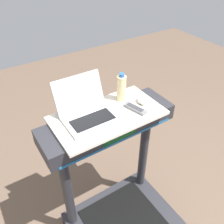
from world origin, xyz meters
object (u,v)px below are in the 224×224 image
at_px(computer_mouse, 141,100).
at_px(water_bottle, 121,88).
at_px(laptop, 87,111).
at_px(tv_remote, 135,108).

height_order(computer_mouse, water_bottle, water_bottle).
xyz_separation_m(laptop, computer_mouse, (0.38, -0.06, -0.03)).
bearing_deg(water_bottle, computer_mouse, -47.64).
xyz_separation_m(computer_mouse, tv_remote, (-0.09, -0.04, -0.01)).
height_order(computer_mouse, tv_remote, computer_mouse).
distance_m(computer_mouse, water_bottle, 0.16).
xyz_separation_m(computer_mouse, water_bottle, (-0.09, 0.10, 0.07)).
relative_size(computer_mouse, water_bottle, 0.51).
distance_m(laptop, tv_remote, 0.31).
distance_m(laptop, computer_mouse, 0.38).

